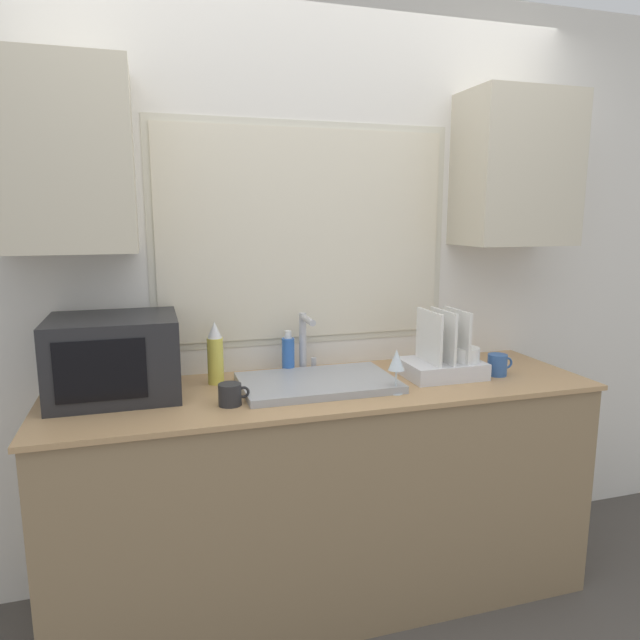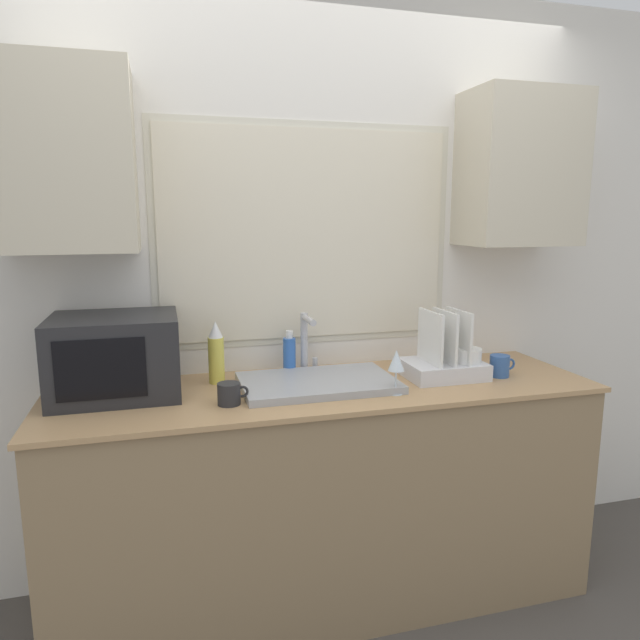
% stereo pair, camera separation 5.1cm
% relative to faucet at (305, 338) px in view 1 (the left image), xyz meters
% --- Properties ---
extents(countertop, '(2.21, 0.67, 0.94)m').
position_rel_faucet_xyz_m(countertop, '(0.03, -0.21, -0.63)').
color(countertop, '#8C7251').
rests_on(countertop, ground_plane).
extents(wall_back, '(6.00, 0.38, 2.60)m').
position_rel_faucet_xyz_m(wall_back, '(0.03, 0.11, 0.31)').
color(wall_back, silver).
rests_on(wall_back, ground_plane).
extents(sink_basin, '(0.62, 0.40, 0.03)m').
position_rel_faucet_xyz_m(sink_basin, '(-0.00, -0.21, -0.14)').
color(sink_basin, '#9EA0A5').
rests_on(sink_basin, countertop).
extents(faucet, '(0.08, 0.18, 0.26)m').
position_rel_faucet_xyz_m(faucet, '(0.00, 0.00, 0.00)').
color(faucet, '#B7B7BC').
rests_on(faucet, countertop).
extents(microwave, '(0.47, 0.39, 0.31)m').
position_rel_faucet_xyz_m(microwave, '(-0.78, -0.11, -0.00)').
color(microwave, '#232326').
rests_on(microwave, countertop).
extents(dish_rack, '(0.33, 0.25, 0.29)m').
position_rel_faucet_xyz_m(dish_rack, '(0.56, -0.23, -0.08)').
color(dish_rack, silver).
rests_on(dish_rack, countertop).
extents(spray_bottle, '(0.07, 0.07, 0.26)m').
position_rel_faucet_xyz_m(spray_bottle, '(-0.40, -0.05, -0.03)').
color(spray_bottle, '#D8CC4C').
rests_on(spray_bottle, countertop).
extents(soap_bottle, '(0.06, 0.06, 0.19)m').
position_rel_faucet_xyz_m(soap_bottle, '(-0.07, 0.01, -0.07)').
color(soap_bottle, blue).
rests_on(soap_bottle, countertop).
extents(mug_near_sink, '(0.12, 0.08, 0.08)m').
position_rel_faucet_xyz_m(mug_near_sink, '(-0.38, -0.34, -0.12)').
color(mug_near_sink, '#262628').
rests_on(mug_near_sink, countertop).
extents(wine_glass, '(0.06, 0.06, 0.18)m').
position_rel_faucet_xyz_m(wine_glass, '(0.26, -0.39, -0.03)').
color(wine_glass, silver).
rests_on(wine_glass, countertop).
extents(mug_by_rack, '(0.12, 0.08, 0.09)m').
position_rel_faucet_xyz_m(mug_by_rack, '(0.79, -0.28, -0.11)').
color(mug_by_rack, '#335999').
rests_on(mug_by_rack, countertop).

